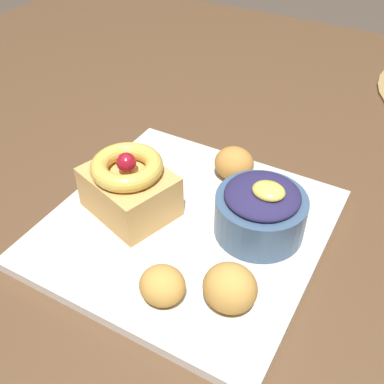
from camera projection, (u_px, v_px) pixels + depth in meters
The scene contains 7 objects.
dining_table at pixel (242, 205), 0.67m from camera, with size 1.40×1.05×0.73m.
front_plate at pixel (183, 226), 0.51m from camera, with size 0.28×0.28×0.01m, color silver.
cake_slice at pixel (129, 186), 0.50m from camera, with size 0.11×0.10×0.08m.
berry_ramekin at pixel (261, 210), 0.48m from camera, with size 0.09×0.09×0.07m.
fritter_front at pixel (234, 164), 0.55m from camera, with size 0.05×0.04×0.04m, color #BC7F38.
fritter_middle at pixel (230, 288), 0.41m from camera, with size 0.05×0.05×0.05m, color gold.
fritter_back at pixel (162, 285), 0.42m from camera, with size 0.04×0.04×0.04m, color gold.
Camera 1 is at (0.18, -0.47, 1.09)m, focal length 43.54 mm.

